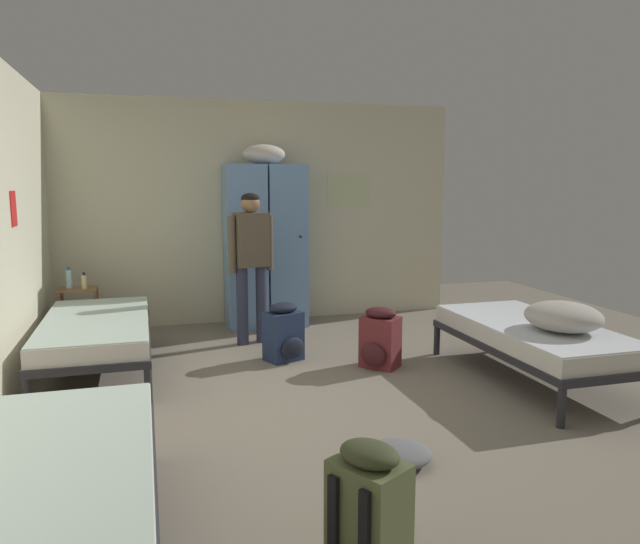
{
  "coord_description": "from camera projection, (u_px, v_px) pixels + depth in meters",
  "views": [
    {
      "loc": [
        -1.32,
        -4.3,
        1.67
      ],
      "look_at": [
        0.0,
        0.28,
        0.95
      ],
      "focal_mm": 34.1,
      "sensor_mm": 36.0,
      "label": 1
    }
  ],
  "objects": [
    {
      "name": "water_bottle",
      "position": [
        69.0,
        279.0,
        6.25
      ],
      "size": [
        0.06,
        0.06,
        0.22
      ],
      "color": "#B2DBEA",
      "rests_on": "shelf_unit"
    },
    {
      "name": "backpack_maroon",
      "position": [
        380.0,
        339.0,
        5.45
      ],
      "size": [
        0.42,
        0.42,
        0.55
      ],
      "color": "maroon",
      "rests_on": "ground_plane"
    },
    {
      "name": "ground_plane",
      "position": [
        330.0,
        398.0,
        4.7
      ],
      "size": [
        8.99,
        8.99,
        0.0
      ],
      "primitive_type": "plane",
      "color": "gray"
    },
    {
      "name": "lotion_bottle",
      "position": [
        84.0,
        281.0,
        6.24
      ],
      "size": [
        0.05,
        0.05,
        0.17
      ],
      "color": "beige",
      "rests_on": "shelf_unit"
    },
    {
      "name": "backpack_navy",
      "position": [
        284.0,
        333.0,
        5.66
      ],
      "size": [
        0.39,
        0.4,
        0.55
      ],
      "color": "navy",
      "rests_on": "ground_plane"
    },
    {
      "name": "person_traveler",
      "position": [
        251.0,
        254.0,
        6.17
      ],
      "size": [
        0.48,
        0.27,
        1.55
      ],
      "color": "#2D334C",
      "rests_on": "ground_plane"
    },
    {
      "name": "bed_right",
      "position": [
        534.0,
        336.0,
        5.08
      ],
      "size": [
        0.9,
        1.9,
        0.49
      ],
      "color": "#28282D",
      "rests_on": "ground_plane"
    },
    {
      "name": "backpack_olive",
      "position": [
        370.0,
        505.0,
        2.67
      ],
      "size": [
        0.41,
        0.4,
        0.55
      ],
      "color": "#566038",
      "rests_on": "ground_plane"
    },
    {
      "name": "bedding_heap",
      "position": [
        563.0,
        316.0,
        4.8
      ],
      "size": [
        0.57,
        0.64,
        0.23
      ],
      "color": "#B7B2A8",
      "rests_on": "bed_right"
    },
    {
      "name": "bed_left_rear",
      "position": [
        96.0,
        330.0,
        5.28
      ],
      "size": [
        0.9,
        1.9,
        0.49
      ],
      "color": "#28282D",
      "rests_on": "ground_plane"
    },
    {
      "name": "clothes_pile_grey",
      "position": [
        397.0,
        454.0,
        3.61
      ],
      "size": [
        0.41,
        0.38,
        0.12
      ],
      "color": "slate",
      "rests_on": "ground_plane"
    },
    {
      "name": "locker_bank",
      "position": [
        265.0,
        242.0,
        6.95
      ],
      "size": [
        0.9,
        0.55,
        2.07
      ],
      "color": "#6B93C6",
      "rests_on": "ground_plane"
    },
    {
      "name": "room_backdrop",
      "position": [
        151.0,
        223.0,
        5.39
      ],
      "size": [
        4.76,
        5.68,
        2.59
      ],
      "color": "beige",
      "rests_on": "ground_plane"
    },
    {
      "name": "bed_left_front",
      "position": [
        49.0,
        483.0,
        2.61
      ],
      "size": [
        0.9,
        1.9,
        0.49
      ],
      "color": "#28282D",
      "rests_on": "ground_plane"
    },
    {
      "name": "shelf_unit",
      "position": [
        79.0,
        309.0,
        6.31
      ],
      "size": [
        0.38,
        0.3,
        0.57
      ],
      "color": "brown",
      "rests_on": "ground_plane"
    }
  ]
}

